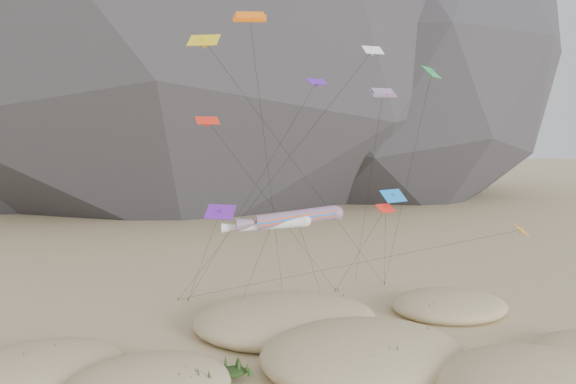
# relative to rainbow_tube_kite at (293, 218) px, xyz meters

# --- Properties ---
(dunes) EXTENTS (50.78, 35.85, 3.94)m
(dunes) POSITION_rel_rainbow_tube_kite_xyz_m (0.62, -6.53, -9.82)
(dunes) COLOR #CCB789
(dunes) RESTS_ON ground
(dune_grass) EXTENTS (42.05, 30.44, 1.54)m
(dune_grass) POSITION_rel_rainbow_tube_kite_xyz_m (2.17, -7.94, -9.68)
(dune_grass) COLOR black
(dune_grass) RESTS_ON ground
(kite_stakes) EXTENTS (23.10, 4.31, 0.30)m
(kite_stakes) POSITION_rel_rainbow_tube_kite_xyz_m (4.49, 13.71, -10.37)
(kite_stakes) COLOR #3F2D1E
(kite_stakes) RESTS_ON ground
(rainbow_tube_kite) EXTENTS (11.90, 13.70, 11.49)m
(rainbow_tube_kite) POSITION_rel_rainbow_tube_kite_xyz_m (0.00, 0.00, 0.00)
(rainbow_tube_kite) COLOR #FC5A1A
(rainbow_tube_kite) RESTS_ON ground
(white_tube_kite) EXTENTS (6.93, 10.31, 10.78)m
(white_tube_kite) POSITION_rel_rainbow_tube_kite_xyz_m (-1.96, 0.29, -0.45)
(white_tube_kite) COLOR white
(white_tube_kite) RESTS_ON ground
(orange_parafoil) EXTENTS (7.83, 13.37, 26.54)m
(orange_parafoil) POSITION_rel_rainbow_tube_kite_xyz_m (-3.09, 1.12, 15.19)
(orange_parafoil) COLOR orange
(orange_parafoil) RESTS_ON ground
(multi_parafoil) EXTENTS (6.54, 17.33, 20.86)m
(multi_parafoil) POSITION_rel_rainbow_tube_kite_xyz_m (7.43, -0.43, 9.57)
(multi_parafoil) COLOR #FC1A34
(multi_parafoil) RESTS_ON ground
(delta_kites) EXTENTS (28.18, 20.36, 24.80)m
(delta_kites) POSITION_rel_rainbow_tube_kite_xyz_m (5.09, 0.62, 5.74)
(delta_kites) COLOR gold
(delta_kites) RESTS_ON ground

